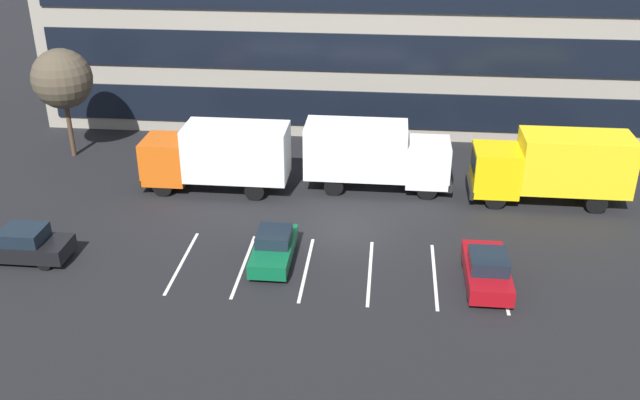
{
  "coord_description": "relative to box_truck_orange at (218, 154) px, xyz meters",
  "views": [
    {
      "loc": [
        1.9,
        -30.29,
        16.3
      ],
      "look_at": [
        -1.21,
        0.41,
        1.4
      ],
      "focal_mm": 39.84,
      "sensor_mm": 36.0,
      "label": 1
    }
  ],
  "objects": [
    {
      "name": "office_building",
      "position": [
        7.02,
        13.87,
        5.14
      ],
      "size": [
        41.42,
        10.82,
        14.4
      ],
      "color": "gray",
      "rests_on": "ground_plane"
    },
    {
      "name": "sedan_forest",
      "position": [
        4.11,
        -7.23,
        -1.39
      ],
      "size": [
        1.67,
        4.0,
        1.43
      ],
      "color": "#0C5933",
      "rests_on": "ground_plane"
    },
    {
      "name": "sedan_maroon",
      "position": [
        13.33,
        -8.25,
        -1.35
      ],
      "size": [
        1.78,
        4.25,
        1.52
      ],
      "color": "maroon",
      "rests_on": "ground_plane"
    },
    {
      "name": "box_truck_white",
      "position": [
        8.27,
        1.01,
        -0.02
      ],
      "size": [
        7.86,
        2.6,
        3.64
      ],
      "color": "white",
      "rests_on": "ground_plane"
    },
    {
      "name": "bare_tree",
      "position": [
        -9.98,
        3.94,
        2.7
      ],
      "size": [
        3.48,
        3.48,
        6.52
      ],
      "color": "#473323",
      "rests_on": "ground_plane"
    },
    {
      "name": "sedan_black",
      "position": [
        -7.12,
        -8.22,
        -1.33
      ],
      "size": [
        4.37,
        1.83,
        1.56
      ],
      "color": "black",
      "rests_on": "ground_plane"
    },
    {
      "name": "box_truck_yellow_all",
      "position": [
        17.5,
        0.25,
        0.03
      ],
      "size": [
        8.03,
        2.66,
        3.72
      ],
      "color": "yellow",
      "rests_on": "ground_plane"
    },
    {
      "name": "ground_plane",
      "position": [
        7.02,
        -4.08,
        -2.07
      ],
      "size": [
        120.0,
        120.0,
        0.0
      ],
      "primitive_type": "plane",
      "color": "black"
    },
    {
      "name": "lot_markings",
      "position": [
        7.02,
        -7.78,
        -2.06
      ],
      "size": [
        14.14,
        5.4,
        0.01
      ],
      "color": "silver",
      "rests_on": "ground_plane"
    },
    {
      "name": "box_truck_orange",
      "position": [
        0.0,
        0.0,
        0.0
      ],
      "size": [
        7.92,
        2.62,
        3.67
      ],
      "color": "#D85914",
      "rests_on": "ground_plane"
    }
  ]
}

